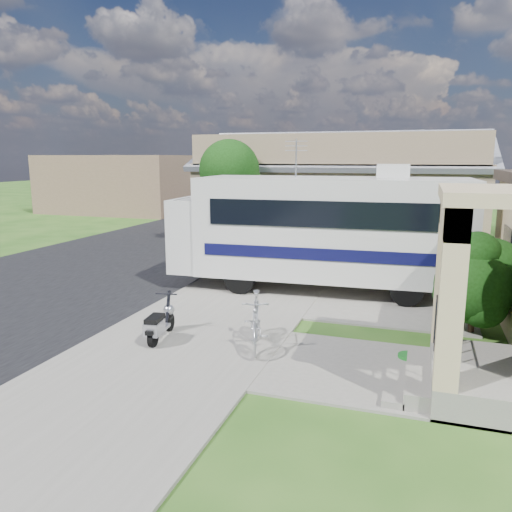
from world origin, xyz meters
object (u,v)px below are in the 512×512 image
(motorhome, at_px, (321,228))
(scooter, at_px, (160,324))
(shrub, at_px, (477,282))
(pickup_truck, at_px, (218,219))
(bicycle, at_px, (256,324))
(van, at_px, (254,206))
(garden_hose, at_px, (409,361))

(motorhome, distance_m, scooter, 6.00)
(shrub, relative_size, pickup_truck, 0.37)
(bicycle, bearing_deg, van, 92.08)
(shrub, distance_m, scooter, 6.95)
(van, bearing_deg, scooter, -81.51)
(scooter, relative_size, garden_hose, 3.37)
(pickup_truck, xyz_separation_m, van, (-0.51, 7.15, -0.05))
(shrub, relative_size, scooter, 1.65)
(garden_hose, bearing_deg, bicycle, -177.13)
(bicycle, xyz_separation_m, pickup_truck, (-6.58, 13.68, 0.31))
(motorhome, relative_size, garden_hose, 20.72)
(motorhome, height_order, bicycle, motorhome)
(bicycle, distance_m, van, 22.00)
(motorhome, bearing_deg, pickup_truck, 125.18)
(pickup_truck, relative_size, van, 1.11)
(shrub, xyz_separation_m, van, (-11.39, 18.37, -0.37))
(motorhome, bearing_deg, bicycle, -96.69)
(scooter, height_order, van, van)
(bicycle, distance_m, pickup_truck, 15.18)
(van, bearing_deg, bicycle, -76.14)
(scooter, distance_m, bicycle, 2.07)
(scooter, height_order, bicycle, bicycle)
(motorhome, bearing_deg, shrub, -36.33)
(motorhome, bearing_deg, scooter, -117.07)
(shrub, height_order, van, shrub)
(motorhome, distance_m, pickup_truck, 11.07)
(motorhome, xyz_separation_m, shrub, (4.00, -2.60, -0.68))
(shrub, bearing_deg, motorhome, 147.03)
(pickup_truck, bearing_deg, bicycle, 106.87)
(pickup_truck, bearing_deg, motorhome, 119.73)
(garden_hose, bearing_deg, shrub, 60.49)
(bicycle, bearing_deg, shrub, 13.01)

